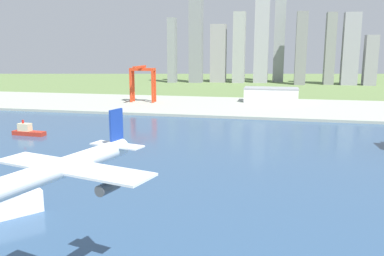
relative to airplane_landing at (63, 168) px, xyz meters
name	(u,v)px	position (x,y,z in m)	size (l,w,h in m)	color
ground_plane	(230,155)	(16.04, 151.05, -35.62)	(2400.00, 2400.00, 0.00)	#5D7742
water_bay	(213,190)	(16.04, 91.05, -35.54)	(840.00, 360.00, 0.15)	#2D4C70
industrial_pier	(253,107)	(16.04, 341.05, -34.37)	(840.00, 140.00, 2.50)	#9BA394
airplane_landing	(63,168)	(0.00, 0.00, 0.00)	(37.66, 43.27, 13.55)	silver
tugboat_small	(28,131)	(-129.36, 173.33, -32.49)	(24.29, 7.83, 10.63)	#B22D1E
port_crane_red	(142,76)	(-104.12, 344.53, -4.45)	(27.27, 35.63, 39.72)	red
warehouse_main	(271,95)	(33.07, 377.50, -25.28)	(58.43, 28.87, 15.63)	white
distant_skyline	(270,46)	(22.90, 664.35, 29.91)	(356.47, 79.03, 159.35)	gray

